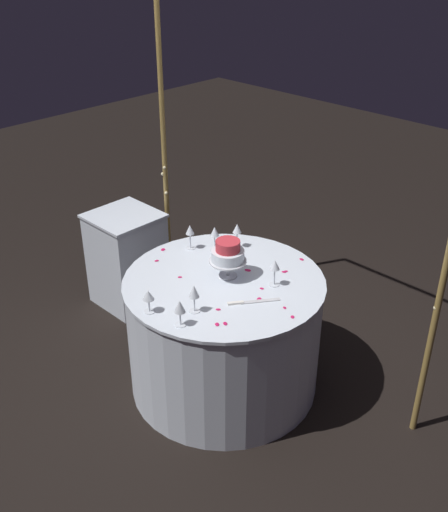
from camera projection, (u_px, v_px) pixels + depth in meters
name	position (u px, v px, depth m)	size (l,w,h in m)	color
ground_plane	(224.00, 382.00, 3.91)	(12.00, 12.00, 0.00)	black
decorative_arch	(285.00, 122.00, 3.43)	(2.20, 0.06, 2.48)	olive
main_table	(224.00, 334.00, 3.72)	(1.19, 1.19, 0.77)	silver
side_table	(127.00, 259.00, 4.57)	(0.47, 0.47, 0.74)	silver
tiered_cake	(228.00, 254.00, 3.50)	(0.22, 0.22, 0.23)	silver
wine_glass_0	(275.00, 267.00, 3.43)	(0.06, 0.06, 0.16)	silver
wine_glass_1	(237.00, 230.00, 3.83)	(0.06, 0.06, 0.16)	silver
wine_glass_2	(215.00, 233.00, 3.78)	(0.06, 0.06, 0.17)	silver
wine_glass_3	(148.00, 296.00, 3.20)	(0.06, 0.06, 0.13)	silver
wine_glass_4	(180.00, 308.00, 3.09)	(0.06, 0.06, 0.15)	silver
wine_glass_5	(190.00, 231.00, 3.81)	(0.06, 0.06, 0.17)	silver
wine_glass_6	(194.00, 293.00, 3.20)	(0.06, 0.06, 0.16)	silver
cake_knife	(250.00, 302.00, 3.33)	(0.19, 0.25, 0.01)	silver
rose_petal_0	(225.00, 324.00, 3.15)	(0.03, 0.02, 0.00)	#C61951
rose_petal_1	(218.00, 309.00, 3.27)	(0.03, 0.02, 0.00)	#C61951
rose_petal_2	(293.00, 317.00, 3.20)	(0.03, 0.02, 0.00)	#C61951
rose_petal_3	(163.00, 250.00, 3.85)	(0.04, 0.03, 0.00)	#C61951
rose_petal_4	(285.00, 308.00, 3.28)	(0.02, 0.02, 0.00)	#C61951
rose_petal_5	(157.00, 261.00, 3.73)	(0.03, 0.02, 0.00)	#C61951
rose_petal_6	(248.00, 270.00, 3.63)	(0.04, 0.03, 0.00)	#C61951
rose_petal_7	(302.00, 259.00, 3.74)	(0.03, 0.02, 0.00)	#C61951
rose_petal_8	(259.00, 299.00, 3.35)	(0.04, 0.02, 0.00)	#C61951
rose_petal_9	(180.00, 277.00, 3.56)	(0.03, 0.02, 0.00)	#C61951
rose_petal_10	(217.00, 324.00, 3.15)	(0.03, 0.02, 0.00)	#C61951
rose_petal_11	(262.00, 288.00, 3.45)	(0.03, 0.02, 0.00)	#C61951
rose_petal_12	(286.00, 271.00, 3.62)	(0.03, 0.02, 0.00)	#C61951
rose_petal_13	(284.00, 272.00, 3.61)	(0.03, 0.02, 0.00)	#C61951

